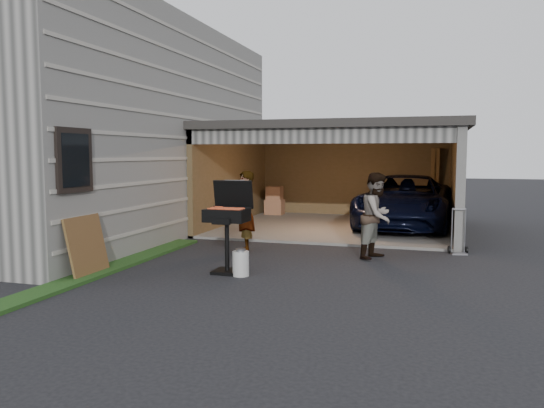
{
  "coord_description": "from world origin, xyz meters",
  "views": [
    {
      "loc": [
        3.37,
        -8.4,
        2.11
      ],
      "look_at": [
        0.4,
        1.25,
        1.15
      ],
      "focal_mm": 35.0,
      "sensor_mm": 36.0,
      "label": 1
    }
  ],
  "objects_px": {
    "woman": "(245,212)",
    "bbq_grill": "(228,218)",
    "propane_tank": "(241,264)",
    "man": "(377,216)",
    "hand_truck": "(458,245)",
    "minivan": "(405,203)",
    "plywood_panel": "(87,246)"
  },
  "relations": [
    {
      "from": "bbq_grill",
      "to": "propane_tank",
      "type": "xyz_separation_m",
      "value": [
        0.31,
        -0.17,
        -0.76
      ]
    },
    {
      "from": "bbq_grill",
      "to": "plywood_panel",
      "type": "distance_m",
      "value": 2.47
    },
    {
      "from": "man",
      "to": "plywood_panel",
      "type": "xyz_separation_m",
      "value": [
        -4.62,
        -3.05,
        -0.35
      ]
    },
    {
      "from": "bbq_grill",
      "to": "hand_truck",
      "type": "relative_size",
      "value": 1.69
    },
    {
      "from": "man",
      "to": "bbq_grill",
      "type": "xyz_separation_m",
      "value": [
        -2.39,
        -2.09,
        0.11
      ]
    },
    {
      "from": "minivan",
      "to": "man",
      "type": "relative_size",
      "value": 3.01
    },
    {
      "from": "propane_tank",
      "to": "hand_truck",
      "type": "xyz_separation_m",
      "value": [
        3.69,
        3.24,
        -0.03
      ]
    },
    {
      "from": "woman",
      "to": "plywood_panel",
      "type": "distance_m",
      "value": 3.47
    },
    {
      "from": "propane_tank",
      "to": "hand_truck",
      "type": "bearing_deg",
      "value": 41.31
    },
    {
      "from": "hand_truck",
      "to": "minivan",
      "type": "bearing_deg",
      "value": 98.11
    },
    {
      "from": "woman",
      "to": "man",
      "type": "relative_size",
      "value": 1.01
    },
    {
      "from": "minivan",
      "to": "propane_tank",
      "type": "relative_size",
      "value": 12.12
    },
    {
      "from": "man",
      "to": "bbq_grill",
      "type": "height_order",
      "value": "man"
    },
    {
      "from": "plywood_panel",
      "to": "propane_tank",
      "type": "bearing_deg",
      "value": 17.2
    },
    {
      "from": "propane_tank",
      "to": "plywood_panel",
      "type": "xyz_separation_m",
      "value": [
        -2.54,
        -0.78,
        0.31
      ]
    },
    {
      "from": "minivan",
      "to": "hand_truck",
      "type": "bearing_deg",
      "value": -67.13
    },
    {
      "from": "woman",
      "to": "hand_truck",
      "type": "distance_m",
      "value": 4.58
    },
    {
      "from": "bbq_grill",
      "to": "propane_tank",
      "type": "relative_size",
      "value": 3.8
    },
    {
      "from": "bbq_grill",
      "to": "propane_tank",
      "type": "height_order",
      "value": "bbq_grill"
    },
    {
      "from": "minivan",
      "to": "woman",
      "type": "xyz_separation_m",
      "value": [
        -3.1,
        -4.7,
        0.15
      ]
    },
    {
      "from": "man",
      "to": "propane_tank",
      "type": "relative_size",
      "value": 4.03
    },
    {
      "from": "minivan",
      "to": "hand_truck",
      "type": "distance_m",
      "value": 3.85
    },
    {
      "from": "minivan",
      "to": "plywood_panel",
      "type": "height_order",
      "value": "minivan"
    },
    {
      "from": "bbq_grill",
      "to": "plywood_panel",
      "type": "xyz_separation_m",
      "value": [
        -2.23,
        -0.96,
        -0.45
      ]
    },
    {
      "from": "minivan",
      "to": "woman",
      "type": "height_order",
      "value": "woman"
    },
    {
      "from": "minivan",
      "to": "bbq_grill",
      "type": "bearing_deg",
      "value": -109.0
    },
    {
      "from": "hand_truck",
      "to": "woman",
      "type": "bearing_deg",
      "value": -177.42
    },
    {
      "from": "bbq_grill",
      "to": "minivan",
      "type": "bearing_deg",
      "value": 67.85
    },
    {
      "from": "hand_truck",
      "to": "bbq_grill",
      "type": "bearing_deg",
      "value": -154.1
    },
    {
      "from": "woman",
      "to": "bbq_grill",
      "type": "height_order",
      "value": "woman"
    },
    {
      "from": "woman",
      "to": "bbq_grill",
      "type": "distance_m",
      "value": 2.0
    },
    {
      "from": "man",
      "to": "hand_truck",
      "type": "bearing_deg",
      "value": -38.04
    }
  ]
}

